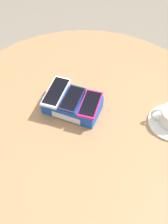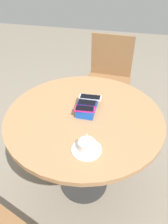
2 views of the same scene
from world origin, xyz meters
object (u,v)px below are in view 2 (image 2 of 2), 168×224
(phone_white, at_px, (90,97))
(phone_magenta, at_px, (85,109))
(phone_box, at_px, (87,107))
(phone_navy, at_px, (87,103))
(round_table, at_px, (84,127))
(coffee_cup, at_px, (87,145))
(chair_near_window, at_px, (108,79))
(saucer, at_px, (86,149))

(phone_white, xyz_separation_m, phone_magenta, (0.13, -0.01, -0.00))
(phone_box, xyz_separation_m, phone_navy, (0.00, -0.00, 0.03))
(round_table, relative_size, phone_box, 5.25)
(coffee_cup, bearing_deg, round_table, -164.50)
(phone_white, bearing_deg, phone_navy, -6.83)
(phone_navy, height_order, coffee_cup, phone_navy)
(phone_navy, xyz_separation_m, coffee_cup, (0.33, 0.07, -0.02))
(coffee_cup, bearing_deg, phone_white, -170.99)
(phone_box, relative_size, chair_near_window, 0.22)
(phone_navy, relative_size, chair_near_window, 0.14)
(coffee_cup, bearing_deg, phone_navy, -167.99)
(phone_white, bearing_deg, phone_box, -5.99)
(phone_white, bearing_deg, phone_magenta, -3.26)
(round_table, xyz_separation_m, phone_navy, (-0.05, 0.01, 0.16))
(phone_box, bearing_deg, coffee_cup, 11.78)
(chair_near_window, bearing_deg, round_table, -2.29)
(phone_box, distance_m, chair_near_window, 0.95)
(phone_navy, relative_size, coffee_cup, 1.01)
(round_table, bearing_deg, chair_near_window, 177.71)
(phone_box, height_order, phone_white, phone_white)
(phone_box, relative_size, phone_white, 1.30)
(coffee_cup, bearing_deg, chair_near_window, -178.08)
(phone_box, height_order, chair_near_window, chair_near_window)
(phone_magenta, bearing_deg, coffee_cup, 14.77)
(round_table, bearing_deg, phone_white, 171.62)
(phone_magenta, distance_m, coffee_cup, 0.28)
(phone_magenta, xyz_separation_m, coffee_cup, (0.27, 0.07, -0.02))
(coffee_cup, relative_size, chair_near_window, 0.13)
(phone_white, height_order, saucer, phone_white)
(round_table, distance_m, phone_navy, 0.17)
(phone_box, height_order, coffee_cup, coffee_cup)
(phone_box, xyz_separation_m, saucer, (0.34, 0.07, -0.02))
(phone_navy, height_order, saucer, phone_navy)
(phone_navy, bearing_deg, round_table, -10.52)
(round_table, height_order, phone_box, phone_box)
(phone_box, relative_size, phone_navy, 1.59)
(phone_white, bearing_deg, chair_near_window, 178.52)
(phone_magenta, bearing_deg, round_table, -154.84)
(round_table, distance_m, phone_magenta, 0.17)
(round_table, distance_m, chair_near_window, 0.96)
(phone_white, xyz_separation_m, phone_navy, (0.06, -0.01, -0.00))
(round_table, relative_size, phone_magenta, 7.93)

